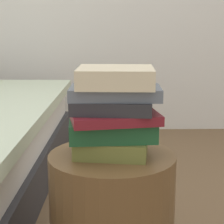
# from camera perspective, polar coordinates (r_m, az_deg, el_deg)

# --- Properties ---
(side_table) EXTENTS (0.43, 0.43, 0.44)m
(side_table) POSITION_cam_1_polar(r_m,az_deg,el_deg) (1.44, -0.00, -14.44)
(side_table) COLOR brown
(side_table) RESTS_ON ground_plane
(book_olive) EXTENTS (0.26, 0.22, 0.06)m
(book_olive) POSITION_cam_1_polar(r_m,az_deg,el_deg) (1.35, 0.08, -4.83)
(book_olive) COLOR olive
(book_olive) RESTS_ON side_table
(book_forest) EXTENTS (0.29, 0.20, 0.06)m
(book_forest) POSITION_cam_1_polar(r_m,az_deg,el_deg) (1.33, 0.07, -2.39)
(book_forest) COLOR #1E512D
(book_forest) RESTS_ON book_olive
(book_maroon) EXTENTS (0.31, 0.25, 0.03)m
(book_maroon) POSITION_cam_1_polar(r_m,az_deg,el_deg) (1.31, 0.26, -0.58)
(book_maroon) COLOR maroon
(book_maroon) RESTS_ON book_forest
(book_charcoal) EXTENTS (0.27, 0.20, 0.04)m
(book_charcoal) POSITION_cam_1_polar(r_m,az_deg,el_deg) (1.30, -0.03, 0.96)
(book_charcoal) COLOR #28282D
(book_charcoal) RESTS_ON book_maroon
(book_slate) EXTENTS (0.29, 0.16, 0.04)m
(book_slate) POSITION_cam_1_polar(r_m,az_deg,el_deg) (1.29, 0.47, 2.72)
(book_slate) COLOR slate
(book_slate) RESTS_ON book_charcoal
(book_cream) EXTENTS (0.25, 0.22, 0.06)m
(book_cream) POSITION_cam_1_polar(r_m,az_deg,el_deg) (1.29, 0.51, 4.94)
(book_cream) COLOR beige
(book_cream) RESTS_ON book_slate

